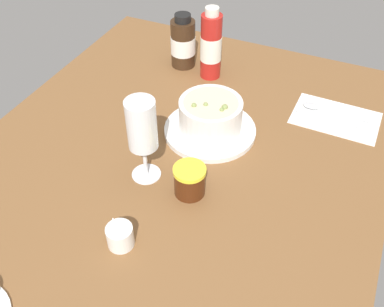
{
  "coord_description": "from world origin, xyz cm",
  "views": [
    {
      "loc": [
        -56.73,
        -30.42,
        63.12
      ],
      "look_at": [
        0.19,
        -4.98,
        5.28
      ],
      "focal_mm": 41.54,
      "sensor_mm": 36.0,
      "label": 1
    }
  ],
  "objects_px": {
    "jam_jar": "(190,181)",
    "sauce_bottle_brown": "(183,43)",
    "porridge_bowl": "(210,118)",
    "sauce_bottle_red": "(211,46)",
    "cutlery_setting": "(334,117)",
    "wine_glass": "(142,128)",
    "creamer_jug": "(120,235)"
  },
  "relations": [
    {
      "from": "jam_jar",
      "to": "sauce_bottle_brown",
      "type": "height_order",
      "value": "sauce_bottle_brown"
    },
    {
      "from": "sauce_bottle_red",
      "to": "jam_jar",
      "type": "bearing_deg",
      "value": -163.1
    },
    {
      "from": "porridge_bowl",
      "to": "sauce_bottle_brown",
      "type": "bearing_deg",
      "value": 36.62
    },
    {
      "from": "creamer_jug",
      "to": "wine_glass",
      "type": "relative_size",
      "value": 0.3
    },
    {
      "from": "sauce_bottle_red",
      "to": "creamer_jug",
      "type": "bearing_deg",
      "value": -173.76
    },
    {
      "from": "porridge_bowl",
      "to": "sauce_bottle_brown",
      "type": "height_order",
      "value": "sauce_bottle_brown"
    },
    {
      "from": "porridge_bowl",
      "to": "sauce_bottle_red",
      "type": "height_order",
      "value": "sauce_bottle_red"
    },
    {
      "from": "sauce_bottle_brown",
      "to": "cutlery_setting",
      "type": "bearing_deg",
      "value": -99.24
    },
    {
      "from": "porridge_bowl",
      "to": "wine_glass",
      "type": "bearing_deg",
      "value": 159.05
    },
    {
      "from": "cutlery_setting",
      "to": "wine_glass",
      "type": "xyz_separation_m",
      "value": [
        -0.34,
        0.31,
        0.12
      ]
    },
    {
      "from": "porridge_bowl",
      "to": "jam_jar",
      "type": "relative_size",
      "value": 3.23
    },
    {
      "from": "creamer_jug",
      "to": "jam_jar",
      "type": "height_order",
      "value": "jam_jar"
    },
    {
      "from": "jam_jar",
      "to": "cutlery_setting",
      "type": "bearing_deg",
      "value": -31.11
    },
    {
      "from": "cutlery_setting",
      "to": "sauce_bottle_brown",
      "type": "xyz_separation_m",
      "value": [
        0.07,
        0.41,
        0.06
      ]
    },
    {
      "from": "porridge_bowl",
      "to": "sauce_bottle_red",
      "type": "bearing_deg",
      "value": 22.28
    },
    {
      "from": "porridge_bowl",
      "to": "sauce_bottle_red",
      "type": "distance_m",
      "value": 0.23
    },
    {
      "from": "sauce_bottle_brown",
      "to": "jam_jar",
      "type": "bearing_deg",
      "value": -153.59
    },
    {
      "from": "creamer_jug",
      "to": "sauce_bottle_brown",
      "type": "distance_m",
      "value": 0.59
    },
    {
      "from": "porridge_bowl",
      "to": "jam_jar",
      "type": "distance_m",
      "value": 0.18
    },
    {
      "from": "cutlery_setting",
      "to": "sauce_bottle_red",
      "type": "height_order",
      "value": "sauce_bottle_red"
    },
    {
      "from": "sauce_bottle_red",
      "to": "sauce_bottle_brown",
      "type": "relative_size",
      "value": 1.29
    },
    {
      "from": "cutlery_setting",
      "to": "sauce_bottle_red",
      "type": "bearing_deg",
      "value": 81.73
    },
    {
      "from": "cutlery_setting",
      "to": "sauce_bottle_red",
      "type": "xyz_separation_m",
      "value": [
        0.05,
        0.33,
        0.08
      ]
    },
    {
      "from": "creamer_jug",
      "to": "sauce_bottle_brown",
      "type": "height_order",
      "value": "sauce_bottle_brown"
    },
    {
      "from": "wine_glass",
      "to": "jam_jar",
      "type": "xyz_separation_m",
      "value": [
        -0.01,
        -0.1,
        -0.09
      ]
    },
    {
      "from": "cutlery_setting",
      "to": "sauce_bottle_brown",
      "type": "relative_size",
      "value": 1.37
    },
    {
      "from": "porridge_bowl",
      "to": "creamer_jug",
      "type": "height_order",
      "value": "porridge_bowl"
    },
    {
      "from": "wine_glass",
      "to": "sauce_bottle_red",
      "type": "bearing_deg",
      "value": 3.12
    },
    {
      "from": "cutlery_setting",
      "to": "sauce_bottle_brown",
      "type": "distance_m",
      "value": 0.42
    },
    {
      "from": "porridge_bowl",
      "to": "wine_glass",
      "type": "relative_size",
      "value": 1.13
    },
    {
      "from": "wine_glass",
      "to": "jam_jar",
      "type": "distance_m",
      "value": 0.13
    },
    {
      "from": "porridge_bowl",
      "to": "sauce_bottle_brown",
      "type": "xyz_separation_m",
      "value": [
        0.23,
        0.17,
        0.02
      ]
    }
  ]
}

